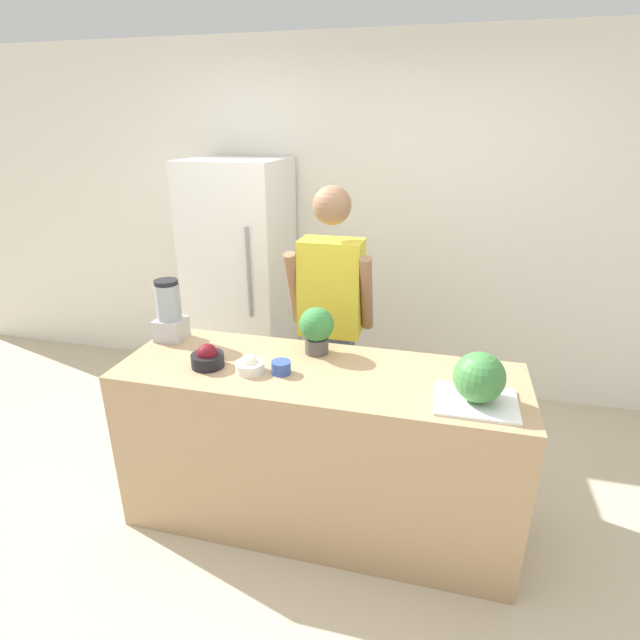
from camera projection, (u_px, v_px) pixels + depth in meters
The scene contains 12 objects.
ground_plane at pixel (302, 561), 2.46m from camera, with size 14.00×14.00×0.00m, color beige.
wall_back at pixel (373, 224), 3.77m from camera, with size 8.00×0.06×2.60m.
counter_island at pixel (318, 447), 2.59m from camera, with size 1.98×0.65×0.89m.
refrigerator at pixel (242, 281), 3.78m from camera, with size 0.68×0.69×1.78m.
person at pixel (331, 322), 3.04m from camera, with size 0.51×0.27×1.69m.
cutting_board at pixel (476, 402), 2.13m from camera, with size 0.35×0.29×0.01m.
watermelon at pixel (479, 377), 2.10m from camera, with size 0.22×0.22×0.22m.
bowl_cherries at pixel (207, 358), 2.45m from camera, with size 0.16×0.16×0.12m.
bowl_cream at pixel (250, 365), 2.40m from camera, with size 0.14×0.14×0.09m.
bowl_small_blue at pixel (281, 367), 2.38m from camera, with size 0.09×0.09×0.06m.
blender at pixel (169, 312), 2.72m from camera, with size 0.15×0.15×0.34m.
potted_plant at pixel (317, 328), 2.56m from camera, with size 0.18×0.18×0.25m.
Camera 1 is at (0.54, -1.77, 2.01)m, focal length 28.00 mm.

